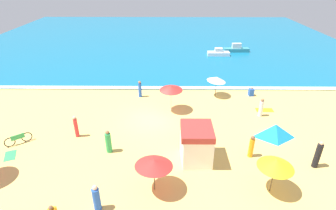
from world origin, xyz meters
TOP-DOWN VIEW (x-y plane):
  - ground_plane at (0.00, 0.00)m, footprint 60.00×60.00m
  - ocean_water at (0.00, 28.00)m, footprint 60.00×44.00m
  - wave_breaker_foam at (0.00, 6.30)m, footprint 57.00×0.70m
  - lifeguard_cabana at (3.13, -5.05)m, footprint 1.98×2.29m
  - beach_umbrella_0 at (1.55, 1.59)m, footprint 2.12×2.13m
  - beach_umbrella_1 at (0.63, -7.68)m, footprint 2.70×2.72m
  - beach_umbrella_2 at (5.83, 4.56)m, footprint 2.00×1.97m
  - beach_umbrella_3 at (7.05, -7.73)m, footprint 2.69×2.69m
  - beach_tent at (9.08, -2.44)m, footprint 2.29×1.63m
  - parked_bicycle at (-9.20, -3.38)m, footprint 1.48×1.15m
  - beachgoer_0 at (10.53, -5.65)m, footprint 0.50×0.50m
  - beachgoer_1 at (-2.22, -9.07)m, footprint 0.49×0.49m
  - beachgoer_2 at (-5.35, -2.45)m, footprint 0.36×0.36m
  - beachgoer_4 at (-2.63, -4.24)m, footprint 0.43×0.43m
  - beachgoer_5 at (6.76, -4.66)m, footprint 0.36×0.36m
  - beachgoer_6 at (9.01, 0.73)m, footprint 0.35×0.35m
  - beachgoer_7 at (-1.41, 4.35)m, footprint 0.43×0.43m
  - beachgoer_9 at (9.31, 4.70)m, footprint 0.48×0.48m
  - beach_towel_0 at (9.73, 1.74)m, footprint 1.49×0.75m
  - beach_towel_1 at (-9.13, -4.76)m, footprint 1.08×1.34m
  - beach_towel_2 at (3.26, -3.19)m, footprint 1.57×1.29m
  - small_boat_0 at (11.10, 19.52)m, footprint 3.70×1.15m
  - small_boat_1 at (8.22, 17.65)m, footprint 3.04×1.15m

SIDE VIEW (x-z plane):
  - ground_plane at x=0.00m, z-range 0.00..0.00m
  - beach_towel_0 at x=9.73m, z-range 0.00..0.01m
  - beach_towel_1 at x=-9.13m, z-range 0.00..0.01m
  - beach_towel_2 at x=3.26m, z-range 0.00..0.01m
  - ocean_water at x=0.00m, z-range 0.00..0.10m
  - wave_breaker_foam at x=0.00m, z-range 0.10..0.11m
  - parked_bicycle at x=-9.20m, z-range 0.00..0.76m
  - beachgoer_9 at x=9.31m, z-range -0.07..0.87m
  - small_boat_1 at x=8.22m, z-range -0.08..0.97m
  - small_boat_0 at x=11.10m, z-range -0.12..1.12m
  - beach_tent at x=9.08m, z-range 0.00..1.11m
  - beachgoer_1 at x=-2.22m, z-range -0.06..1.57m
  - beachgoer_5 at x=6.76m, z-range -0.03..1.56m
  - beachgoer_6 at x=9.01m, z-range -0.03..1.57m
  - beachgoer_4 at x=-2.63m, z-range -0.07..1.61m
  - beachgoer_7 at x=-1.41m, z-range -0.03..1.59m
  - beachgoer_2 at x=-5.35m, z-range -0.03..1.68m
  - beachgoer_0 at x=10.53m, z-range -0.06..1.83m
  - lifeguard_cabana at x=3.13m, z-range 0.03..2.45m
  - beach_umbrella_2 at x=5.83m, z-range 0.73..2.81m
  - beach_umbrella_1 at x=0.63m, z-range 0.81..2.97m
  - beach_umbrella_3 at x=7.05m, z-range 0.85..3.06m
  - beach_umbrella_0 at x=1.55m, z-range 0.95..3.34m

